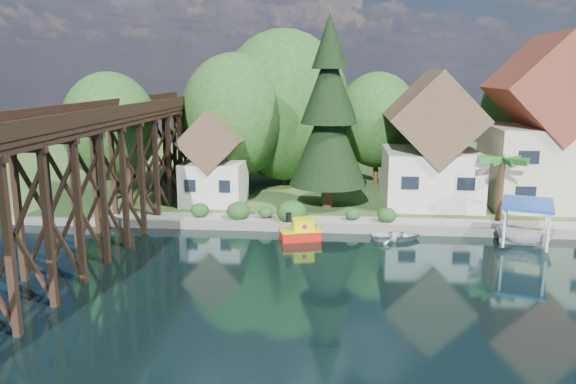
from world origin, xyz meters
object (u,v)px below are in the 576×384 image
Objects in this scene: palm_tree at (503,162)px; tugboat at (301,231)px; house_center at (544,133)px; boat_canopy at (526,227)px; boat_white_a at (396,234)px; trestle_bridge at (110,162)px; conifer at (329,117)px; house_left at (431,148)px; shed at (214,164)px.

palm_tree reaches higher than tugboat.
house_center reaches higher than boat_canopy.
boat_canopy is (8.36, -0.55, 0.89)m from boat_white_a.
trestle_bridge is 27.73m from palm_tree.
tugboat is at bearing -101.95° from conifer.
house_left reaches higher than palm_tree.
house_left reaches higher than boat_canopy.
trestle_bridge is at bearing -160.51° from house_center.
conifer is at bearing 24.48° from boat_white_a.
tugboat is 6.62m from boat_white_a.
palm_tree is (12.69, -3.29, -2.94)m from conifer.
shed is 22.63m from palm_tree.
shed is at bearing 132.87° from tugboat.
boat_white_a is at bearing -154.55° from palm_tree.
trestle_bridge reaches higher than tugboat.
palm_tree reaches higher than boat_canopy.
trestle_bridge is at bearing -169.16° from palm_tree.
house_left is 3.57× the size of tugboat.
shed is 12.07m from tugboat.
palm_tree is at bearing -14.51° from conifer.
boat_canopy is at bearing -104.64° from boat_white_a.
shed is at bearing 61.81° from trestle_bridge.
palm_tree is at bearing -127.95° from house_center.
shed is 16.81m from boat_white_a.
shed is 0.51× the size of conifer.
conifer is at bearing -164.60° from house_left.
house_left is 2.17× the size of palm_tree.
boat_white_a is (-3.52, -9.30, -4.78)m from house_left.
house_left is 11.65m from boat_canopy.
boat_canopy reaches higher than tugboat.
palm_tree is at bearing 98.30° from boat_canopy.
house_center is 2.64× the size of boat_canopy.
conifer reaches higher than shed.
conifer is 4.96× the size of tugboat.
boat_white_a is at bearing -28.30° from shed.
boat_white_a is (6.57, 0.72, -0.24)m from tugboat.
trestle_bridge is 3.18× the size of house_center.
house_center is at bearing 19.49° from trestle_bridge.
shed is at bearing 159.92° from boat_canopy.
palm_tree is at bearing 17.11° from tugboat.
house_center is 2.74× the size of palm_tree.
boat_white_a is at bearing -110.70° from house_left.
house_left is at bearing 126.99° from palm_tree.
conifer reaches higher than house_center.
house_left reaches higher than tugboat.
shed is 2.26× the size of boat_white_a.
palm_tree is 1.64× the size of tugboat.
conifer is (-8.46, -2.33, 2.72)m from house_left.
boat_canopy is at bearing -63.80° from house_left.
trestle_bridge is 33.96m from house_center.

